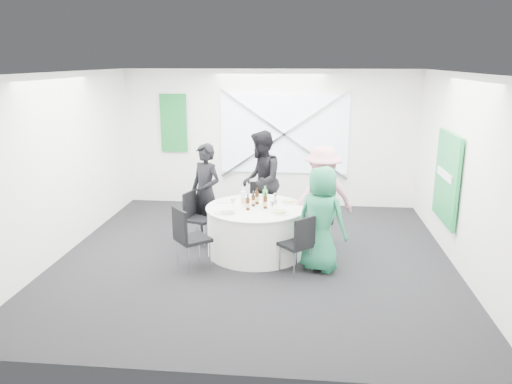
# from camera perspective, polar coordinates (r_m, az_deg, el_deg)

# --- Properties ---
(floor) EXTENTS (6.00, 6.00, 0.00)m
(floor) POSITION_cam_1_polar(r_m,az_deg,el_deg) (7.82, -0.15, -7.47)
(floor) COLOR black
(floor) RESTS_ON ground
(ceiling) EXTENTS (6.00, 6.00, 0.00)m
(ceiling) POSITION_cam_1_polar(r_m,az_deg,el_deg) (7.23, -0.16, 13.49)
(ceiling) COLOR silver
(ceiling) RESTS_ON wall_back
(wall_back) EXTENTS (6.00, 0.00, 6.00)m
(wall_back) POSITION_cam_1_polar(r_m,az_deg,el_deg) (10.34, 1.57, 6.13)
(wall_back) COLOR white
(wall_back) RESTS_ON floor
(wall_front) EXTENTS (6.00, 0.00, 6.00)m
(wall_front) POSITION_cam_1_polar(r_m,az_deg,el_deg) (4.54, -4.07, -5.48)
(wall_front) COLOR white
(wall_front) RESTS_ON floor
(wall_left) EXTENTS (0.00, 6.00, 6.00)m
(wall_left) POSITION_cam_1_polar(r_m,az_deg,el_deg) (8.26, -21.35, 2.86)
(wall_left) COLOR white
(wall_left) RESTS_ON floor
(wall_right) EXTENTS (0.00, 6.00, 6.00)m
(wall_right) POSITION_cam_1_polar(r_m,az_deg,el_deg) (7.70, 22.65, 1.92)
(wall_right) COLOR white
(wall_right) RESTS_ON floor
(window_panel) EXTENTS (2.60, 0.03, 1.60)m
(window_panel) POSITION_cam_1_polar(r_m,az_deg,el_deg) (10.27, 3.23, 6.61)
(window_panel) COLOR white
(window_panel) RESTS_ON wall_back
(window_brace_a) EXTENTS (2.63, 0.05, 1.84)m
(window_brace_a) POSITION_cam_1_polar(r_m,az_deg,el_deg) (10.23, 3.22, 6.58)
(window_brace_a) COLOR silver
(window_brace_a) RESTS_ON window_panel
(window_brace_b) EXTENTS (2.63, 0.05, 1.84)m
(window_brace_b) POSITION_cam_1_polar(r_m,az_deg,el_deg) (10.23, 3.22, 6.58)
(window_brace_b) COLOR silver
(window_brace_b) RESTS_ON window_panel
(green_banner) EXTENTS (0.55, 0.04, 1.20)m
(green_banner) POSITION_cam_1_polar(r_m,az_deg,el_deg) (10.59, -9.40, 7.78)
(green_banner) COLOR #156B28
(green_banner) RESTS_ON wall_back
(green_sign) EXTENTS (0.05, 1.20, 1.40)m
(green_sign) POSITION_cam_1_polar(r_m,az_deg,el_deg) (8.29, 20.96, 1.52)
(green_sign) COLOR #198D40
(green_sign) RESTS_ON wall_right
(banquet_table) EXTENTS (1.56, 1.56, 0.76)m
(banquet_table) POSITION_cam_1_polar(r_m,az_deg,el_deg) (7.87, 0.00, -4.36)
(banquet_table) COLOR silver
(banquet_table) RESTS_ON floor
(chair_back) EXTENTS (0.41, 0.42, 0.86)m
(chair_back) POSITION_cam_1_polar(r_m,az_deg,el_deg) (8.90, 0.46, -1.24)
(chair_back) COLOR black
(chair_back) RESTS_ON floor
(chair_back_left) EXTENTS (0.51, 0.50, 0.87)m
(chair_back_left) POSITION_cam_1_polar(r_m,az_deg,el_deg) (8.32, -6.92, -2.47)
(chair_back_left) COLOR black
(chair_back_left) RESTS_ON floor
(chair_back_right) EXTENTS (0.53, 0.52, 0.87)m
(chair_back_right) POSITION_cam_1_polar(r_m,az_deg,el_deg) (8.22, 7.47, -2.69)
(chair_back_right) COLOR black
(chair_back_right) RESTS_ON floor
(chair_front_right) EXTENTS (0.55, 0.55, 0.86)m
(chair_front_right) POSITION_cam_1_polar(r_m,az_deg,el_deg) (7.09, 4.98, -5.57)
(chair_front_right) COLOR black
(chair_front_right) RESTS_ON floor
(chair_front_left) EXTENTS (0.61, 0.61, 0.95)m
(chair_front_left) POSITION_cam_1_polar(r_m,az_deg,el_deg) (7.24, -7.83, -4.77)
(chair_front_left) COLOR black
(chair_front_left) RESTS_ON floor
(person_man_back_left) EXTENTS (0.72, 0.65, 1.65)m
(person_man_back_left) POSITION_cam_1_polar(r_m,az_deg,el_deg) (8.39, -5.76, -0.05)
(person_man_back_left) COLOR black
(person_man_back_left) RESTS_ON floor
(person_man_back) EXTENTS (0.50, 0.88, 1.79)m
(person_man_back) POSITION_cam_1_polar(r_m,az_deg,el_deg) (8.84, 0.56, 1.26)
(person_man_back) COLOR black
(person_man_back) RESTS_ON floor
(person_woman_pink) EXTENTS (1.19, 0.84, 1.67)m
(person_woman_pink) POSITION_cam_1_polar(r_m,az_deg,el_deg) (8.06, 7.56, -0.64)
(person_woman_pink) COLOR pink
(person_woman_pink) RESTS_ON floor
(person_woman_green) EXTENTS (0.90, 0.79, 1.54)m
(person_woman_green) POSITION_cam_1_polar(r_m,az_deg,el_deg) (7.20, 7.49, -3.08)
(person_woman_green) COLOR #20774E
(person_woman_green) RESTS_ON floor
(plate_back) EXTENTS (0.29, 0.29, 0.01)m
(plate_back) POSITION_cam_1_polar(r_m,az_deg,el_deg) (8.24, 0.06, -0.65)
(plate_back) COLOR silver
(plate_back) RESTS_ON banquet_table
(plate_back_left) EXTENTS (0.27, 0.27, 0.01)m
(plate_back_left) POSITION_cam_1_polar(r_m,az_deg,el_deg) (8.07, -3.67, -1.03)
(plate_back_left) COLOR silver
(plate_back_left) RESTS_ON banquet_table
(plate_back_right) EXTENTS (0.27, 0.27, 0.04)m
(plate_back_right) POSITION_cam_1_polar(r_m,az_deg,el_deg) (8.00, 3.81, -1.10)
(plate_back_right) COLOR silver
(plate_back_right) RESTS_ON banquet_table
(plate_front_right) EXTENTS (0.29, 0.29, 0.04)m
(plate_front_right) POSITION_cam_1_polar(r_m,az_deg,el_deg) (7.44, 2.78, -2.33)
(plate_front_right) COLOR silver
(plate_front_right) RESTS_ON banquet_table
(plate_front_left) EXTENTS (0.29, 0.29, 0.01)m
(plate_front_left) POSITION_cam_1_polar(r_m,az_deg,el_deg) (7.49, -3.80, -2.31)
(plate_front_left) COLOR silver
(plate_front_left) RESTS_ON banquet_table
(napkin) EXTENTS (0.22, 0.17, 0.06)m
(napkin) POSITION_cam_1_polar(r_m,az_deg,el_deg) (7.42, -3.28, -2.17)
(napkin) COLOR silver
(napkin) RESTS_ON plate_front_left
(beer_bottle_a) EXTENTS (0.06, 0.06, 0.24)m
(beer_bottle_a) POSITION_cam_1_polar(r_m,az_deg,el_deg) (7.77, -0.31, -0.98)
(beer_bottle_a) COLOR #3A1F0A
(beer_bottle_a) RESTS_ON banquet_table
(beer_bottle_b) EXTENTS (0.06, 0.06, 0.27)m
(beer_bottle_b) POSITION_cam_1_polar(r_m,az_deg,el_deg) (7.88, 0.12, -0.65)
(beer_bottle_b) COLOR #3A1F0A
(beer_bottle_b) RESTS_ON banquet_table
(beer_bottle_c) EXTENTS (0.06, 0.06, 0.25)m
(beer_bottle_c) POSITION_cam_1_polar(r_m,az_deg,el_deg) (7.65, 1.07, -1.20)
(beer_bottle_c) COLOR #3A1F0A
(beer_bottle_c) RESTS_ON banquet_table
(beer_bottle_d) EXTENTS (0.06, 0.06, 0.25)m
(beer_bottle_d) POSITION_cam_1_polar(r_m,az_deg,el_deg) (7.57, -0.93, -1.38)
(beer_bottle_d) COLOR #3A1F0A
(beer_bottle_d) RESTS_ON banquet_table
(green_water_bottle) EXTENTS (0.08, 0.08, 0.30)m
(green_water_bottle) POSITION_cam_1_polar(r_m,az_deg,el_deg) (7.83, 1.04, -0.63)
(green_water_bottle) COLOR green
(green_water_bottle) RESTS_ON banquet_table
(clear_water_bottle) EXTENTS (0.08, 0.08, 0.31)m
(clear_water_bottle) POSITION_cam_1_polar(r_m,az_deg,el_deg) (7.74, -1.46, -0.82)
(clear_water_bottle) COLOR white
(clear_water_bottle) RESTS_ON banquet_table
(wine_glass_a) EXTENTS (0.07, 0.07, 0.17)m
(wine_glass_a) POSITION_cam_1_polar(r_m,az_deg,el_deg) (7.61, -2.65, -1.08)
(wine_glass_a) COLOR white
(wine_glass_a) RESTS_ON banquet_table
(wine_glass_b) EXTENTS (0.07, 0.07, 0.17)m
(wine_glass_b) POSITION_cam_1_polar(r_m,az_deg,el_deg) (7.45, 1.87, -1.43)
(wine_glass_b) COLOR white
(wine_glass_b) RESTS_ON banquet_table
(wine_glass_c) EXTENTS (0.07, 0.07, 0.17)m
(wine_glass_c) POSITION_cam_1_polar(r_m,az_deg,el_deg) (7.88, 2.19, -0.50)
(wine_glass_c) COLOR white
(wine_glass_c) RESTS_ON banquet_table
(wine_glass_d) EXTENTS (0.07, 0.07, 0.17)m
(wine_glass_d) POSITION_cam_1_polar(r_m,az_deg,el_deg) (7.55, 2.20, -1.21)
(wine_glass_d) COLOR white
(wine_glass_d) RESTS_ON banquet_table
(fork_a) EXTENTS (0.10, 0.13, 0.01)m
(fork_a) POSITION_cam_1_polar(r_m,az_deg,el_deg) (7.89, 4.09, -1.43)
(fork_a) COLOR silver
(fork_a) RESTS_ON banquet_table
(knife_a) EXTENTS (0.10, 0.13, 0.01)m
(knife_a) POSITION_cam_1_polar(r_m,az_deg,el_deg) (8.17, 2.76, -0.85)
(knife_a) COLOR silver
(knife_a) RESTS_ON banquet_table
(fork_b) EXTENTS (0.15, 0.02, 0.01)m
(fork_b) POSITION_cam_1_polar(r_m,az_deg,el_deg) (8.28, 1.41, -0.63)
(fork_b) COLOR silver
(fork_b) RESTS_ON banquet_table
(knife_b) EXTENTS (0.15, 0.02, 0.01)m
(knife_b) POSITION_cam_1_polar(r_m,az_deg,el_deg) (8.30, -0.81, -0.58)
(knife_b) COLOR silver
(knife_b) RESTS_ON banquet_table
(fork_c) EXTENTS (0.09, 0.14, 0.01)m
(fork_c) POSITION_cam_1_polar(r_m,az_deg,el_deg) (8.21, -2.38, -0.76)
(fork_c) COLOR silver
(fork_c) RESTS_ON banquet_table
(knife_c) EXTENTS (0.09, 0.13, 0.01)m
(knife_c) POSITION_cam_1_polar(r_m,az_deg,el_deg) (7.97, -3.87, -1.27)
(knife_c) COLOR silver
(knife_c) RESTS_ON banquet_table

